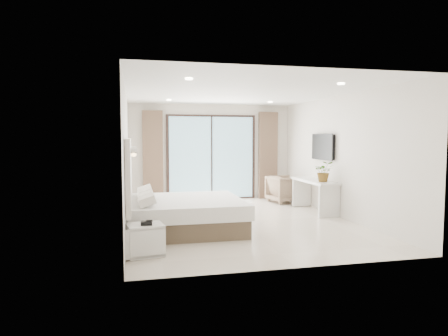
{
  "coord_description": "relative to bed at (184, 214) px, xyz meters",
  "views": [
    {
      "loc": [
        -2.16,
        -8.05,
        1.78
      ],
      "look_at": [
        -0.24,
        0.4,
        1.11
      ],
      "focal_mm": 32.0,
      "sensor_mm": 36.0,
      "label": 1
    }
  ],
  "objects": [
    {
      "name": "ground",
      "position": [
        1.23,
        0.54,
        -0.31
      ],
      "size": [
        6.2,
        6.2,
        0.0
      ],
      "primitive_type": "plane",
      "color": "beige",
      "rests_on": "ground"
    },
    {
      "name": "room_shell",
      "position": [
        1.04,
        1.25,
        1.27
      ],
      "size": [
        4.62,
        6.22,
        2.72
      ],
      "color": "silver",
      "rests_on": "ground"
    },
    {
      "name": "bed",
      "position": [
        0.0,
        0.0,
        0.0
      ],
      "size": [
        2.15,
        2.04,
        0.74
      ],
      "color": "brown",
      "rests_on": "ground"
    },
    {
      "name": "nightstand",
      "position": [
        -0.78,
        -1.51,
        -0.07
      ],
      "size": [
        0.59,
        0.52,
        0.47
      ],
      "rotation": [
        0.0,
        0.0,
        0.17
      ],
      "color": "silver",
      "rests_on": "ground"
    },
    {
      "name": "phone",
      "position": [
        -0.76,
        -1.56,
        0.19
      ],
      "size": [
        0.17,
        0.13,
        0.06
      ],
      "primitive_type": "cube",
      "rotation": [
        0.0,
        0.0,
        -0.03
      ],
      "color": "black",
      "rests_on": "nightstand"
    },
    {
      "name": "console_desk",
      "position": [
        3.27,
        1.22,
        0.25
      ],
      "size": [
        0.51,
        1.64,
        0.77
      ],
      "color": "silver",
      "rests_on": "ground"
    },
    {
      "name": "plant",
      "position": [
        3.27,
        0.76,
        0.64
      ],
      "size": [
        0.56,
        0.59,
        0.36
      ],
      "primitive_type": "imported",
      "rotation": [
        0.0,
        0.0,
        -0.38
      ],
      "color": "#33662D",
      "rests_on": "console_desk"
    },
    {
      "name": "armchair",
      "position": [
        3.08,
        2.66,
        0.09
      ],
      "size": [
        0.87,
        0.91,
        0.8
      ],
      "primitive_type": "imported",
      "rotation": [
        0.0,
        0.0,
        1.77
      ],
      "color": "#9C8566",
      "rests_on": "ground"
    }
  ]
}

